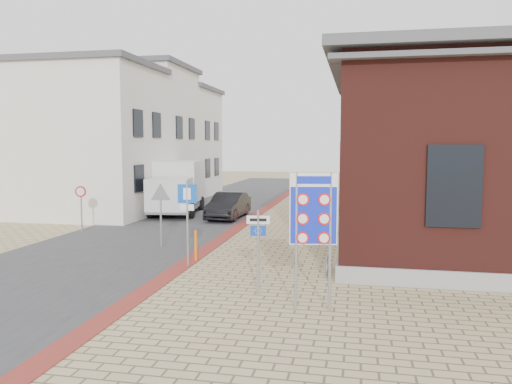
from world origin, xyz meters
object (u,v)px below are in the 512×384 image
Objects in this scene: sedan at (228,206)px; box_truck at (178,187)px; bollard at (196,246)px; essen_sign at (258,240)px; parking_sign at (187,208)px; border_sign at (313,211)px.

box_truck is (-3.33, 1.29, 0.86)m from sedan.
box_truck is 5.77× the size of bollard.
essen_sign is at bearing -70.55° from sedan.
box_truck reaches higher than parking_sign.
box_truck is at bearing 109.08° from essen_sign.
parking_sign reaches higher than sedan.
sedan is 1.29× the size of border_sign.
essen_sign is (4.20, -13.04, 0.75)m from sedan.
essen_sign is (-1.50, 0.98, -0.91)m from border_sign.
sedan is 0.70× the size of box_truck.
essen_sign is (7.53, -14.33, -0.10)m from box_truck.
essen_sign reaches higher than bollard.
border_sign reaches higher than box_truck.
border_sign is 5.56m from parking_sign.
border_sign is 3.12× the size of bollard.
box_truck reaches higher than sedan.
border_sign is (9.03, -15.31, 0.81)m from box_truck.
sedan is at bearing 89.76° from parking_sign.
border_sign is at bearing -68.30° from box_truck.
parking_sign is (4.73, -11.81, 0.34)m from box_truck.
border_sign is 6.35m from bollard.
box_truck is 1.85× the size of border_sign.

